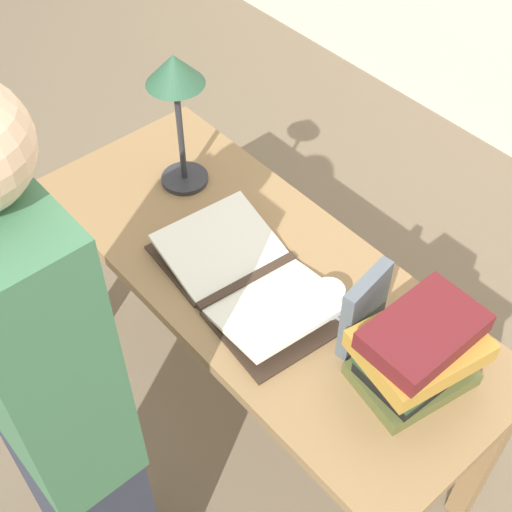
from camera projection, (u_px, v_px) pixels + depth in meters
name	position (u px, v px, depth m)	size (l,w,h in m)	color
ground_plane	(259.00, 409.00, 2.48)	(12.00, 12.00, 0.00)	#70604C
reading_desk	(260.00, 296.00, 2.01)	(1.45, 0.59, 0.74)	#937047
open_book	(247.00, 279.00, 1.88)	(0.57, 0.37, 0.07)	#38281E
book_stack_tall	(418.00, 352.00, 1.62)	(0.26, 0.31, 0.21)	brown
book_standing_upright	(364.00, 310.00, 1.69)	(0.06, 0.16, 0.23)	slate
reading_lamp	(176.00, 86.00, 1.92)	(0.16, 0.16, 0.44)	#2D2D33
coffee_mug	(329.00, 300.00, 1.81)	(0.11, 0.08, 0.08)	white
person_reader	(61.00, 426.00, 1.51)	(0.36, 0.22, 1.69)	#2D3342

